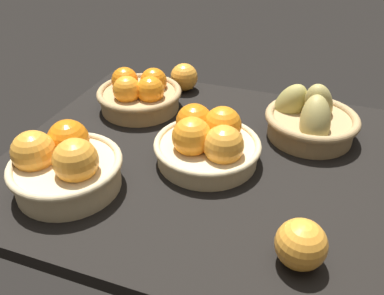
{
  "coord_description": "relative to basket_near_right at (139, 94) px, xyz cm",
  "views": [
    {
      "loc": [
        -20.84,
        66.88,
        52.42
      ],
      "look_at": [
        1.52,
        3.38,
        7.0
      ],
      "focal_mm": 36.46,
      "sensor_mm": 36.0,
      "label": 1
    }
  ],
  "objects": [
    {
      "name": "basket_near_left_pears",
      "position": [
        -43.25,
        -0.57,
        0.2
      ],
      "size": [
        21.72,
        22.05,
        14.0
      ],
      "color": "tan",
      "rests_on": "market_tray"
    },
    {
      "name": "market_tray",
      "position": [
        -22.71,
        15.45,
        -5.74
      ],
      "size": [
        84.0,
        72.0,
        3.0
      ],
      "primitive_type": "cube",
      "color": "black",
      "rests_on": "ground"
    },
    {
      "name": "loose_orange_back_gap",
      "position": [
        -45.63,
        38.25,
        -0.21
      ],
      "size": [
        8.05,
        8.05,
        8.05
      ],
      "primitive_type": "sphere",
      "color": "#F49E33",
      "rests_on": "market_tray"
    },
    {
      "name": "loose_orange_front_gap",
      "position": [
        -7.07,
        -14.43,
        -0.32
      ],
      "size": [
        7.83,
        7.83,
        7.83
      ],
      "primitive_type": "sphere",
      "color": "#F49E33",
      "rests_on": "market_tray"
    },
    {
      "name": "basket_far_right",
      "position": [
        -0.47,
        33.81,
        0.73
      ],
      "size": [
        21.64,
        21.64,
        12.24
      ],
      "color": "#D3BC8C",
      "rests_on": "market_tray"
    },
    {
      "name": "basket_center",
      "position": [
        -23.72,
        16.13,
        0.12
      ],
      "size": [
        22.79,
        22.79,
        10.95
      ],
      "color": "#D3BC8C",
      "rests_on": "market_tray"
    },
    {
      "name": "basket_near_right",
      "position": [
        0.0,
        0.0,
        0.0
      ],
      "size": [
        22.08,
        22.08,
        10.35
      ],
      "color": "tan",
      "rests_on": "market_tray"
    }
  ]
}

